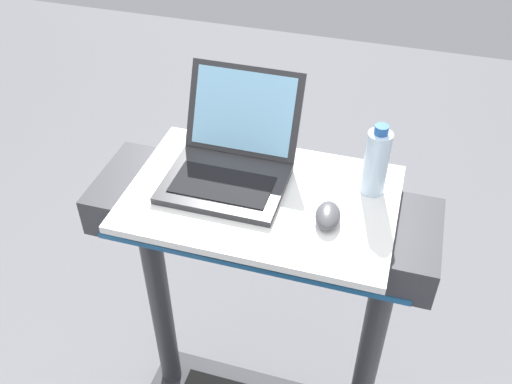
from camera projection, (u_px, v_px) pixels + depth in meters
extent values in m
cylinder|color=#38383D|center=(160.00, 303.00, 1.88)|extent=(0.07, 0.07, 0.83)
cylinder|color=#38383D|center=(369.00, 354.00, 1.73)|extent=(0.07, 0.07, 0.83)
cube|color=#38383D|center=(261.00, 217.00, 1.51)|extent=(0.90, 0.28, 0.11)
cube|color=#0C3F19|center=(245.00, 255.00, 1.40)|extent=(0.24, 0.01, 0.06)
cube|color=#1E598C|center=(245.00, 267.00, 1.43)|extent=(0.81, 0.00, 0.02)
cube|color=white|center=(262.00, 198.00, 1.46)|extent=(0.68, 0.44, 0.02)
cube|color=#2D2D30|center=(225.00, 183.00, 1.48)|extent=(0.31, 0.24, 0.02)
cube|color=black|center=(222.00, 184.00, 1.46)|extent=(0.25, 0.13, 0.00)
cube|color=#2D2D30|center=(244.00, 111.00, 1.53)|extent=(0.31, 0.11, 0.22)
cube|color=#8CCCF2|center=(243.00, 111.00, 1.52)|extent=(0.27, 0.09, 0.19)
ellipsoid|color=#4C4C51|center=(328.00, 216.00, 1.37)|extent=(0.07, 0.11, 0.03)
cylinder|color=silver|center=(376.00, 163.00, 1.41)|extent=(0.06, 0.06, 0.17)
cylinder|color=#2659A5|center=(382.00, 130.00, 1.35)|extent=(0.03, 0.03, 0.02)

